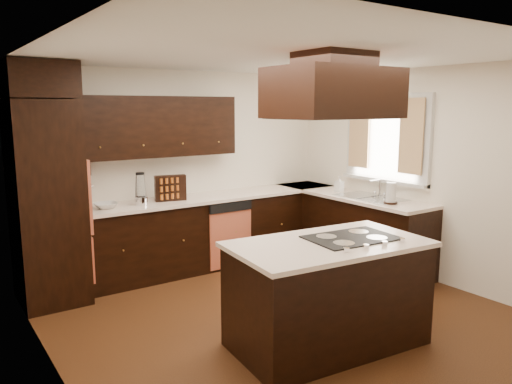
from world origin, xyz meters
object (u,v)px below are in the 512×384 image
Objects in this scene: oven_column at (47,203)px; range_hood at (333,93)px; island at (327,296)px; spice_rack at (170,188)px.

range_hood is (1.88, -2.25, 1.10)m from oven_column.
oven_column reaches higher than island.
oven_column is 3.13m from range_hood.
island is 1.54× the size of range_hood.
spice_rack is at bearing 100.90° from range_hood.
oven_column is at bearing -164.06° from spice_rack.
range_hood is at bearing -65.98° from spice_rack.
island is at bearing -54.32° from oven_column.
island is (1.73, -2.40, -0.62)m from oven_column.
oven_column is 2.02× the size of range_hood.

